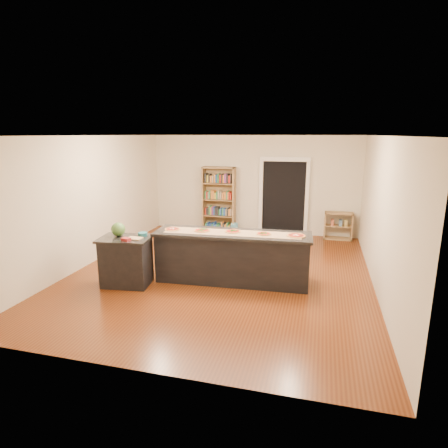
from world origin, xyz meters
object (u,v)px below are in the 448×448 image
(bookshelf, at_px, (219,200))
(waste_bin, at_px, (234,228))
(kitchen_island, at_px, (232,257))
(watermelon, at_px, (118,229))
(low_shelf, at_px, (338,226))
(side_counter, at_px, (126,261))

(bookshelf, relative_size, waste_bin, 6.29)
(kitchen_island, distance_m, watermelon, 2.24)
(bookshelf, height_order, waste_bin, bookshelf)
(bookshelf, xyz_separation_m, low_shelf, (3.40, 0.01, -0.58))
(waste_bin, bearing_deg, watermelon, -107.34)
(low_shelf, xyz_separation_m, waste_bin, (-2.89, -0.13, -0.23))
(side_counter, bearing_deg, kitchen_island, 11.88)
(kitchen_island, distance_m, bookshelf, 3.93)
(kitchen_island, relative_size, watermelon, 11.36)
(side_counter, distance_m, bookshelf, 4.42)
(side_counter, xyz_separation_m, bookshelf, (0.63, 4.35, 0.48))
(side_counter, height_order, low_shelf, side_counter)
(low_shelf, relative_size, watermelon, 2.85)
(side_counter, relative_size, watermelon, 3.58)
(kitchen_island, height_order, bookshelf, bookshelf)
(bookshelf, bearing_deg, watermelon, -100.57)
(bookshelf, bearing_deg, low_shelf, 0.14)
(watermelon, bearing_deg, side_counter, -21.42)
(low_shelf, distance_m, watermelon, 6.04)
(waste_bin, bearing_deg, low_shelf, 2.58)
(kitchen_island, distance_m, side_counter, 2.03)
(low_shelf, height_order, waste_bin, low_shelf)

